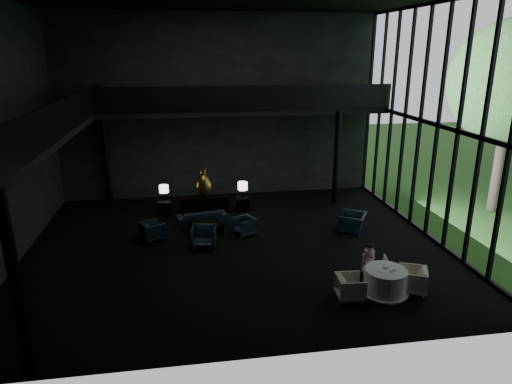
{
  "coord_description": "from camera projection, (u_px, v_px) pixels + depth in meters",
  "views": [
    {
      "loc": [
        -1.58,
        -14.32,
        6.45
      ],
      "look_at": [
        0.75,
        0.5,
        1.76
      ],
      "focal_mm": 32.0,
      "sensor_mm": 36.0,
      "label": 1
    }
  ],
  "objects": [
    {
      "name": "side_table_right",
      "position": [
        243.0,
        204.0,
        19.08
      ],
      "size": [
        0.52,
        0.52,
        0.57
      ],
      "primitive_type": "cube",
      "color": "black",
      "rests_on": "floor"
    },
    {
      "name": "side_table_left",
      "position": [
        165.0,
        208.0,
        18.52
      ],
      "size": [
        0.55,
        0.55,
        0.6
      ],
      "primitive_type": "cube",
      "color": "black",
      "rests_on": "floor"
    },
    {
      "name": "mezzanine_left",
      "position": [
        35.0,
        136.0,
        13.58
      ],
      "size": [
        2.0,
        12.0,
        0.25
      ],
      "primitive_type": "cube",
      "color": "black",
      "rests_on": "wall_left"
    },
    {
      "name": "coffee_cup",
      "position": [
        395.0,
        269.0,
        12.3
      ],
      "size": [
        0.1,
        0.1,
        0.06
      ],
      "primitive_type": "cylinder",
      "rotation": [
        0.0,
        0.0,
        0.31
      ],
      "color": "white",
      "rests_on": "saucer"
    },
    {
      "name": "column_ne",
      "position": [
        336.0,
        158.0,
        19.55
      ],
      "size": [
        0.24,
        0.24,
        4.0
      ],
      "primitive_type": "cylinder",
      "color": "black",
      "rests_on": "floor"
    },
    {
      "name": "wall_back",
      "position": [
        220.0,
        108.0,
        20.12
      ],
      "size": [
        14.0,
        0.04,
        8.0
      ],
      "primitive_type": "cube",
      "color": "black",
      "rests_on": "ground"
    },
    {
      "name": "curtain_wall",
      "position": [
        438.0,
        125.0,
        15.5
      ],
      "size": [
        0.2,
        12.0,
        8.0
      ],
      "primitive_type": null,
      "color": "black",
      "rests_on": "ground"
    },
    {
      "name": "dining_chair_north",
      "position": [
        375.0,
        267.0,
        13.46
      ],
      "size": [
        0.7,
        0.67,
        0.61
      ],
      "primitive_type": "imported",
      "rotation": [
        0.0,
        0.0,
        2.92
      ],
      "color": "beige",
      "rests_on": "floor"
    },
    {
      "name": "table_lamp_left",
      "position": [
        164.0,
        190.0,
        18.4
      ],
      "size": [
        0.38,
        0.38,
        0.63
      ],
      "color": "black",
      "rests_on": "side_table_left"
    },
    {
      "name": "cream_pot",
      "position": [
        391.0,
        271.0,
        12.18
      ],
      "size": [
        0.07,
        0.07,
        0.07
      ],
      "primitive_type": "cylinder",
      "rotation": [
        0.0,
        0.0,
        0.2
      ],
      "color": "#99999E",
      "rests_on": "dining_table"
    },
    {
      "name": "sofa",
      "position": [
        202.0,
        216.0,
        17.58
      ],
      "size": [
        1.76,
        0.77,
        0.67
      ],
      "primitive_type": "imported",
      "rotation": [
        0.0,
        0.0,
        3.31
      ],
      "color": "black",
      "rests_on": "floor"
    },
    {
      "name": "lounge_armchair_south",
      "position": [
        204.0,
        235.0,
        15.43
      ],
      "size": [
        1.0,
        0.96,
        0.89
      ],
      "primitive_type": "imported",
      "rotation": [
        0.0,
        0.0,
        -0.18
      ],
      "color": "black",
      "rests_on": "floor"
    },
    {
      "name": "plate_b",
      "position": [
        387.0,
        265.0,
        12.61
      ],
      "size": [
        0.24,
        0.24,
        0.01
      ],
      "primitive_type": "cylinder",
      "rotation": [
        0.0,
        0.0,
        0.11
      ],
      "color": "white",
      "rests_on": "dining_table"
    },
    {
      "name": "wall_front",
      "position": [
        270.0,
        182.0,
        8.81
      ],
      "size": [
        14.0,
        0.04,
        8.0
      ],
      "primitive_type": "cube",
      "color": "black",
      "rests_on": "ground"
    },
    {
      "name": "tree_near",
      "position": [
        511.0,
        83.0,
        17.62
      ],
      "size": [
        4.8,
        4.8,
        7.65
      ],
      "color": "#382D23",
      "rests_on": "garden_ground"
    },
    {
      "name": "child",
      "position": [
        369.0,
        254.0,
        13.27
      ],
      "size": [
        0.3,
        0.3,
        0.65
      ],
      "rotation": [
        0.0,
        0.0,
        3.14
      ],
      "color": "#C47695",
      "rests_on": "dining_chair_north"
    },
    {
      "name": "dining_table",
      "position": [
        385.0,
        283.0,
        12.49
      ],
      "size": [
        1.31,
        1.31,
        0.75
      ],
      "color": "white",
      "rests_on": "floor"
    },
    {
      "name": "bronze_urn",
      "position": [
        204.0,
        185.0,
        18.59
      ],
      "size": [
        0.66,
        0.66,
        1.23
      ],
      "color": "#A37B2A",
      "rests_on": "console"
    },
    {
      "name": "window_armchair",
      "position": [
        353.0,
        220.0,
        16.87
      ],
      "size": [
        1.03,
        1.15,
        0.84
      ],
      "primitive_type": "imported",
      "rotation": [
        0.0,
        0.0,
        -2.1
      ],
      "color": "black",
      "rests_on": "floor"
    },
    {
      "name": "mezzanine_back",
      "position": [
        245.0,
        110.0,
        19.33
      ],
      "size": [
        12.0,
        2.0,
        0.25
      ],
      "primitive_type": "cube",
      "color": "black",
      "rests_on": "wall_back"
    },
    {
      "name": "column_sw",
      "position": [
        16.0,
        287.0,
        8.95
      ],
      "size": [
        0.24,
        0.24,
        4.0
      ],
      "primitive_type": "cylinder",
      "color": "black",
      "rests_on": "floor"
    },
    {
      "name": "dining_chair_east",
      "position": [
        412.0,
        279.0,
        12.63
      ],
      "size": [
        0.94,
        0.96,
        0.76
      ],
      "primitive_type": "imported",
      "rotation": [
        0.0,
        0.0,
        -2.01
      ],
      "color": "beige",
      "rests_on": "floor"
    },
    {
      "name": "column_nw",
      "position": [
        106.0,
        157.0,
        19.7
      ],
      "size": [
        0.24,
        0.24,
        4.0
      ],
      "primitive_type": "cylinder",
      "color": "black",
      "rests_on": "floor"
    },
    {
      "name": "lounge_armchair_west",
      "position": [
        153.0,
        230.0,
        16.09
      ],
      "size": [
        0.88,
        0.9,
        0.71
      ],
      "primitive_type": "imported",
      "rotation": [
        0.0,
        0.0,
        2.01
      ],
      "color": "#1E3144",
      "rests_on": "floor"
    },
    {
      "name": "floor",
      "position": [
        237.0,
        246.0,
        15.66
      ],
      "size": [
        14.0,
        12.0,
        0.02
      ],
      "primitive_type": "cube",
      "color": "black",
      "rests_on": "ground"
    },
    {
      "name": "console",
      "position": [
        204.0,
        205.0,
        18.86
      ],
      "size": [
        2.01,
        0.46,
        0.64
      ],
      "primitive_type": "cube",
      "color": "black",
      "rests_on": "floor"
    },
    {
      "name": "dining_chair_west",
      "position": [
        350.0,
        287.0,
        12.29
      ],
      "size": [
        0.67,
        0.71,
        0.69
      ],
      "primitive_type": "imported",
      "rotation": [
        0.0,
        0.0,
        1.5
      ],
      "color": "beige",
      "rests_on": "floor"
    },
    {
      "name": "railing_back",
      "position": [
        248.0,
        98.0,
        18.21
      ],
      "size": [
        12.0,
        0.06,
        1.0
      ],
      "primitive_type": "cube",
      "color": "black",
      "rests_on": "mezzanine_back"
    },
    {
      "name": "table_lamp_right",
      "position": [
        243.0,
        187.0,
        18.8
      ],
      "size": [
        0.4,
        0.4,
        0.67
      ],
      "color": "black",
      "rests_on": "side_table_right"
    },
    {
      "name": "lounge_armchair_east",
      "position": [
        244.0,
        226.0,
        16.55
      ],
      "size": [
        0.81,
        0.83,
        0.66
      ],
      "primitive_type": "imported",
      "rotation": [
        0.0,
        0.0,
        -1.16
      ],
      "color": "black",
      "rests_on": "floor"
    },
    {
      "name": "cereal_bowl",
      "position": [
        386.0,
        267.0,
        12.4
      ],
      "size": [
        0.15,
        0.15,
        0.08
      ],
      "primitive_type": "ellipsoid",
      "color": "white",
      "rests_on": "dining_table"
    },
    {
      "name": "coffee_table",
      "position": [
        207.0,
        228.0,
        16.65
      ],
      "size": [
        1.2,
        1.2,
        0.43
      ],
      "primitive_type": "cube",
      "rotation": [
        0.0,
        0.0,
        0.27
      ],
      "color": "black",
      "rests_on": "floor"
    },
    {
      "name": "railing_left",
      "position": [
        68.0,
        115.0,
        13.55
      ],
      "size": [
        0.06,
        12.0,
        1.0
      ],
      "primitive_type": "cube",
      "color": "black",
      "rests_on": "mezzanine_left"
    },
    {
      "name": "plate_a",
      "position": [
        383.0,
        271.0,
        12.26
      ],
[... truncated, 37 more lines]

